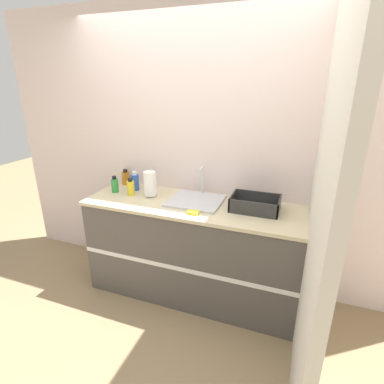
{
  "coord_description": "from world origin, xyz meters",
  "views": [
    {
      "loc": [
        0.84,
        -1.96,
        1.93
      ],
      "look_at": [
        0.0,
        0.28,
        1.04
      ],
      "focal_mm": 28.0,
      "sensor_mm": 36.0,
      "label": 1
    }
  ],
  "objects_px": {
    "paper_towel_roll": "(150,184)",
    "dish_rack": "(255,205)",
    "sink": "(196,200)",
    "bottle_amber": "(126,178)",
    "bottle_yellow": "(131,188)",
    "bottle_green": "(115,185)",
    "bottle_blue": "(135,182)"
  },
  "relations": [
    {
      "from": "paper_towel_roll",
      "to": "dish_rack",
      "type": "xyz_separation_m",
      "value": [
        0.96,
        0.02,
        -0.08
      ]
    },
    {
      "from": "sink",
      "to": "dish_rack",
      "type": "relative_size",
      "value": 1.17
    },
    {
      "from": "sink",
      "to": "bottle_amber",
      "type": "height_order",
      "value": "sink"
    },
    {
      "from": "paper_towel_roll",
      "to": "bottle_amber",
      "type": "distance_m",
      "value": 0.46
    },
    {
      "from": "bottle_yellow",
      "to": "paper_towel_roll",
      "type": "bearing_deg",
      "value": 10.7
    },
    {
      "from": "dish_rack",
      "to": "bottle_amber",
      "type": "xyz_separation_m",
      "value": [
        -1.36,
        0.2,
        0.03
      ]
    },
    {
      "from": "sink",
      "to": "bottle_green",
      "type": "bearing_deg",
      "value": -176.94
    },
    {
      "from": "bottle_green",
      "to": "bottle_yellow",
      "type": "bearing_deg",
      "value": -5.03
    },
    {
      "from": "dish_rack",
      "to": "bottle_blue",
      "type": "bearing_deg",
      "value": 175.79
    },
    {
      "from": "sink",
      "to": "paper_towel_roll",
      "type": "relative_size",
      "value": 1.95
    },
    {
      "from": "sink",
      "to": "bottle_amber",
      "type": "bearing_deg",
      "value": 167.18
    },
    {
      "from": "bottle_yellow",
      "to": "bottle_amber",
      "type": "xyz_separation_m",
      "value": [
        -0.21,
        0.25,
        -0.0
      ]
    },
    {
      "from": "sink",
      "to": "paper_towel_roll",
      "type": "height_order",
      "value": "sink"
    },
    {
      "from": "paper_towel_roll",
      "to": "dish_rack",
      "type": "bearing_deg",
      "value": 0.95
    },
    {
      "from": "bottle_blue",
      "to": "bottle_green",
      "type": "bearing_deg",
      "value": -140.32
    },
    {
      "from": "bottle_yellow",
      "to": "bottle_green",
      "type": "xyz_separation_m",
      "value": [
        -0.19,
        0.02,
        -0.0
      ]
    },
    {
      "from": "sink",
      "to": "paper_towel_roll",
      "type": "xyz_separation_m",
      "value": [
        -0.44,
        -0.02,
        0.1
      ]
    },
    {
      "from": "paper_towel_roll",
      "to": "bottle_blue",
      "type": "bearing_deg",
      "value": 155.36
    },
    {
      "from": "sink",
      "to": "bottle_green",
      "type": "height_order",
      "value": "sink"
    },
    {
      "from": "sink",
      "to": "bottle_amber",
      "type": "distance_m",
      "value": 0.86
    },
    {
      "from": "paper_towel_roll",
      "to": "bottle_amber",
      "type": "relative_size",
      "value": 1.47
    },
    {
      "from": "dish_rack",
      "to": "bottle_yellow",
      "type": "relative_size",
      "value": 2.43
    },
    {
      "from": "paper_towel_roll",
      "to": "sink",
      "type": "bearing_deg",
      "value": 3.17
    },
    {
      "from": "dish_rack",
      "to": "bottle_yellow",
      "type": "bearing_deg",
      "value": -177.44
    },
    {
      "from": "sink",
      "to": "bottle_yellow",
      "type": "bearing_deg",
      "value": -174.56
    },
    {
      "from": "sink",
      "to": "paper_towel_roll",
      "type": "distance_m",
      "value": 0.45
    },
    {
      "from": "paper_towel_roll",
      "to": "bottle_amber",
      "type": "height_order",
      "value": "paper_towel_roll"
    },
    {
      "from": "bottle_green",
      "to": "bottle_blue",
      "type": "relative_size",
      "value": 0.85
    },
    {
      "from": "bottle_yellow",
      "to": "bottle_amber",
      "type": "height_order",
      "value": "bottle_yellow"
    },
    {
      "from": "bottle_amber",
      "to": "dish_rack",
      "type": "bearing_deg",
      "value": -8.33
    },
    {
      "from": "paper_towel_roll",
      "to": "dish_rack",
      "type": "height_order",
      "value": "paper_towel_roll"
    },
    {
      "from": "sink",
      "to": "bottle_yellow",
      "type": "xyz_separation_m",
      "value": [
        -0.63,
        -0.06,
        0.05
      ]
    }
  ]
}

